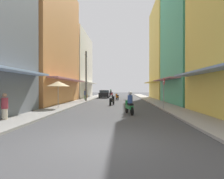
{
  "coord_description": "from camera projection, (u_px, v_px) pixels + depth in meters",
  "views": [
    {
      "loc": [
        0.67,
        -5.96,
        1.79
      ],
      "look_at": [
        -0.59,
        16.0,
        1.64
      ],
      "focal_mm": 29.18,
      "sensor_mm": 36.0,
      "label": 1
    }
  ],
  "objects": [
    {
      "name": "vendor_umbrella",
      "position": [
        58.0,
        84.0,
        15.58
      ],
      "size": [
        1.94,
        1.94,
        2.42
      ],
      "color": "#99999E",
      "rests_on": "ground"
    },
    {
      "name": "sidewalk_right",
      "position": [
        153.0,
        101.0,
        25.44
      ],
      "size": [
        2.03,
        55.5,
        0.12
      ],
      "primitive_type": "cube",
      "color": "#9E9991",
      "rests_on": "ground"
    },
    {
      "name": "motorbike_black",
      "position": [
        112.0,
        100.0,
        19.15
      ],
      "size": [
        0.62,
        1.79,
        0.96
      ],
      "color": "black",
      "rests_on": "ground"
    },
    {
      "name": "building_left_far",
      "position": [
        72.0,
        66.0,
        34.43
      ],
      "size": [
        7.05,
        11.73,
        11.9
      ],
      "color": "silver",
      "rests_on": "ground"
    },
    {
      "name": "motorbike_green",
      "position": [
        129.0,
        104.0,
        12.55
      ],
      "size": [
        0.67,
        1.77,
        1.58
      ],
      "color": "black",
      "rests_on": "ground"
    },
    {
      "name": "utility_pole",
      "position": [
        86.0,
        76.0,
        24.17
      ],
      "size": [
        0.2,
        1.2,
        6.73
      ],
      "color": "#4C4C4F",
      "rests_on": "ground"
    },
    {
      "name": "motorbike_orange",
      "position": [
        117.0,
        97.0,
        27.72
      ],
      "size": [
        0.65,
        1.78,
        0.96
      ],
      "color": "black",
      "rests_on": "ground"
    },
    {
      "name": "pedestrian_crossing",
      "position": [
        5.0,
        108.0,
        9.72
      ],
      "size": [
        0.34,
        0.34,
        1.54
      ],
      "color": "beige",
      "rests_on": "ground"
    },
    {
      "name": "street_sign_no_entry",
      "position": [
        164.0,
        89.0,
        14.92
      ],
      "size": [
        0.07,
        0.6,
        2.65
      ],
      "color": "gray",
      "rests_on": "ground"
    },
    {
      "name": "sidewalk_left",
      "position": [
        83.0,
        100.0,
        26.0
      ],
      "size": [
        2.03,
        55.5,
        0.12
      ],
      "primitive_type": "cube",
      "color": "gray",
      "rests_on": "ground"
    },
    {
      "name": "building_left_mid",
      "position": [
        41.0,
        41.0,
        21.54
      ],
      "size": [
        7.05,
        12.47,
        14.7
      ],
      "color": "#D88C4C",
      "rests_on": "ground"
    },
    {
      "name": "building_right_far",
      "position": [
        171.0,
        52.0,
        30.67
      ],
      "size": [
        7.05,
        9.94,
        15.88
      ],
      "color": "#EFD159",
      "rests_on": "ground"
    },
    {
      "name": "building_right_mid",
      "position": [
        196.0,
        27.0,
        20.4
      ],
      "size": [
        7.05,
        9.46,
        17.31
      ],
      "color": "#4CB28C",
      "rests_on": "ground"
    },
    {
      "name": "pedestrian_midway",
      "position": [
        85.0,
        95.0,
        26.44
      ],
      "size": [
        0.34,
        0.34,
        1.68
      ],
      "color": "#598C59",
      "rests_on": "ground"
    },
    {
      "name": "parked_car",
      "position": [
        104.0,
        94.0,
        33.88
      ],
      "size": [
        1.8,
        4.12,
        1.45
      ],
      "color": "black",
      "rests_on": "ground"
    },
    {
      "name": "pedestrian_far",
      "position": [
        87.0,
        93.0,
        31.8
      ],
      "size": [
        0.44,
        0.44,
        1.62
      ],
      "color": "#BF8C3F",
      "rests_on": "ground"
    },
    {
      "name": "ground_plane",
      "position": [
        118.0,
        101.0,
        25.72
      ],
      "size": [
        104.5,
        104.5,
        0.0
      ],
      "primitive_type": "plane",
      "color": "#424244"
    },
    {
      "name": "motorbike_maroon",
      "position": [
        111.0,
        93.0,
        38.15
      ],
      "size": [
        0.76,
        1.74,
        1.58
      ],
      "color": "black",
      "rests_on": "ground"
    }
  ]
}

